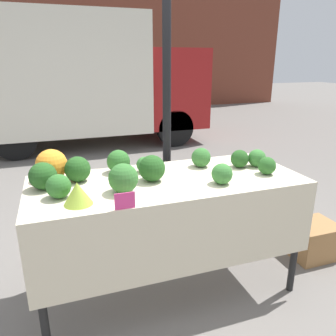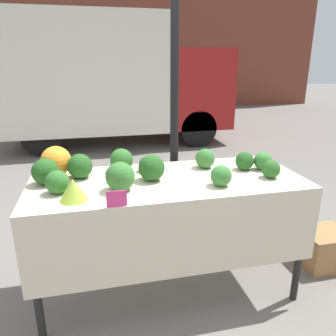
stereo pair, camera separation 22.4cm
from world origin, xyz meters
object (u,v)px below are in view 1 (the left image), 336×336
Objects in this scene: parked_truck at (84,78)px; produce_crate at (312,240)px; price_sign at (125,201)px; orange_cauliflower at (52,165)px.

parked_truck is 11.20× the size of produce_crate.
price_sign is 0.29× the size of produce_crate.
parked_truck is at bearing 106.07° from produce_crate.
parked_truck is at bearing 86.64° from price_sign.
orange_cauliflower reaches higher than price_sign.
orange_cauliflower is 0.73m from price_sign.
parked_truck reaches higher than orange_cauliflower.
parked_truck is 4.80m from orange_cauliflower.
parked_truck is 38.87× the size of price_sign.
orange_cauliflower reaches higher than produce_crate.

